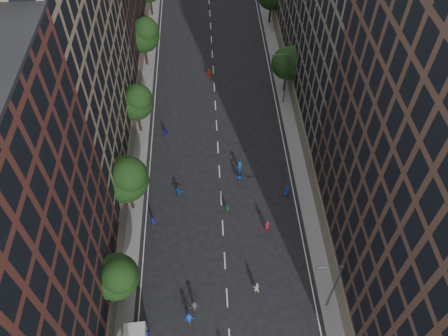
# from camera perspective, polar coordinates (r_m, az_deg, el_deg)

# --- Properties ---
(ground) EXTENTS (240.00, 240.00, 0.00)m
(ground) POSITION_cam_1_polar(r_m,az_deg,el_deg) (65.09, -0.95, 5.28)
(ground) COLOR black
(ground) RESTS_ON ground
(sidewalk_left) EXTENTS (4.00, 105.00, 0.15)m
(sidewalk_left) POSITION_cam_1_polar(r_m,az_deg,el_deg) (71.37, -11.01, 9.08)
(sidewalk_left) COLOR slate
(sidewalk_left) RESTS_ON ground
(sidewalk_right) EXTENTS (4.00, 105.00, 0.15)m
(sidewalk_right) POSITION_cam_1_polar(r_m,az_deg,el_deg) (71.83, 8.54, 9.81)
(sidewalk_right) COLOR slate
(sidewalk_right) RESTS_ON ground
(bldg_left_b) EXTENTS (14.00, 26.00, 34.00)m
(bldg_left_b) POSITION_cam_1_polar(r_m,az_deg,el_deg) (53.34, -22.42, 13.45)
(bldg_left_b) COLOR #90795E
(bldg_left_b) RESTS_ON ground
(bldg_right_b) EXTENTS (14.00, 28.00, 33.00)m
(bldg_right_b) POSITION_cam_1_polar(r_m,az_deg,el_deg) (61.70, 17.69, 19.39)
(bldg_right_b) COLOR #696256
(bldg_right_b) RESTS_ON ground
(tree_left_1) EXTENTS (4.80, 4.80, 8.21)m
(tree_left_1) POSITION_cam_1_polar(r_m,az_deg,el_deg) (45.89, -13.87, -13.58)
(tree_left_1) COLOR black
(tree_left_1) RESTS_ON ground
(tree_left_2) EXTENTS (5.60, 5.60, 9.45)m
(tree_left_2) POSITION_cam_1_polar(r_m,az_deg,el_deg) (51.69, -12.63, -1.25)
(tree_left_2) COLOR black
(tree_left_2) RESTS_ON ground
(tree_left_3) EXTENTS (5.00, 5.00, 8.58)m
(tree_left_3) POSITION_cam_1_polar(r_m,az_deg,el_deg) (61.78, -11.39, 8.56)
(tree_left_3) COLOR black
(tree_left_3) RESTS_ON ground
(tree_left_4) EXTENTS (5.40, 5.40, 9.08)m
(tree_left_4) POSITION_cam_1_polar(r_m,az_deg,el_deg) (74.37, -10.44, 16.85)
(tree_left_4) COLOR black
(tree_left_4) RESTS_ON ground
(tree_right_a) EXTENTS (5.00, 5.00, 8.39)m
(tree_right_a) POSITION_cam_1_polar(r_m,az_deg,el_deg) (68.61, 8.51, 13.55)
(tree_right_a) COLOR black
(tree_right_a) RESTS_ON ground
(streetlamp_near) EXTENTS (2.64, 0.22, 9.06)m
(streetlamp_near) POSITION_cam_1_polar(r_m,az_deg,el_deg) (45.94, 14.01, -14.59)
(streetlamp_near) COLOR #595B60
(streetlamp_near) RESTS_ON ground
(streetlamp_far) EXTENTS (2.64, 0.22, 9.06)m
(streetlamp_far) POSITION_cam_1_polar(r_m,az_deg,el_deg) (66.47, 7.96, 11.78)
(streetlamp_far) COLOR #595B60
(streetlamp_far) RESTS_ON ground
(skater_0) EXTENTS (0.97, 0.74, 1.76)m
(skater_0) POSITION_cam_1_polar(r_m,az_deg,el_deg) (48.01, -10.19, -20.62)
(skater_0) COLOR #1519AD
(skater_0) RESTS_ON ground
(skater_3) EXTENTS (1.25, 0.79, 1.84)m
(skater_3) POSITION_cam_1_polar(r_m,az_deg,el_deg) (48.01, -4.59, -19.03)
(skater_3) COLOR #143AA6
(skater_3) RESTS_ON ground
(skater_7) EXTENTS (0.81, 0.65, 1.92)m
(skater_7) POSITION_cam_1_polar(r_m,az_deg,el_deg) (53.25, 5.64, -7.55)
(skater_7) COLOR maroon
(skater_7) RESTS_ON ground
(skater_8) EXTENTS (0.96, 0.84, 1.66)m
(skater_8) POSITION_cam_1_polar(r_m,az_deg,el_deg) (49.45, 4.25, -15.29)
(skater_8) COLOR silver
(skater_8) RESTS_ON ground
(skater_9) EXTENTS (1.14, 0.77, 1.63)m
(skater_9) POSITION_cam_1_polar(r_m,az_deg,el_deg) (48.57, -3.87, -17.62)
(skater_9) COLOR #3B3A3F
(skater_9) RESTS_ON ground
(skater_10) EXTENTS (0.99, 0.68, 1.56)m
(skater_10) POSITION_cam_1_polar(r_m,az_deg,el_deg) (54.58, 0.46, -5.40)
(skater_10) COLOR #22713A
(skater_10) RESTS_ON ground
(skater_11) EXTENTS (1.55, 0.74, 1.60)m
(skater_11) POSITION_cam_1_polar(r_m,az_deg,el_deg) (56.40, -5.99, -3.19)
(skater_11) COLOR #154BAB
(skater_11) RESTS_ON ground
(skater_12) EXTENTS (0.92, 0.75, 1.63)m
(skater_12) POSITION_cam_1_polar(r_m,az_deg,el_deg) (56.82, 8.20, -2.96)
(skater_12) COLOR #1536B2
(skater_12) RESTS_ON ground
(skater_13) EXTENTS (0.65, 0.55, 1.51)m
(skater_13) POSITION_cam_1_polar(r_m,az_deg,el_deg) (54.25, -9.27, -6.97)
(skater_13) COLOR #121899
(skater_13) RESTS_ON ground
(skater_14) EXTENTS (1.08, 0.95, 1.86)m
(skater_14) POSITION_cam_1_polar(r_m,az_deg,el_deg) (57.57, 1.94, -1.14)
(skater_14) COLOR navy
(skater_14) RESTS_ON ground
(skater_15) EXTENTS (1.24, 0.91, 1.71)m
(skater_15) POSITION_cam_1_polar(r_m,az_deg,el_deg) (58.81, 2.03, 0.21)
(skater_15) COLOR #113E91
(skater_15) RESTS_ON ground
(skater_16) EXTENTS (0.92, 0.42, 1.54)m
(skater_16) POSITION_cam_1_polar(r_m,az_deg,el_deg) (63.85, -7.66, 4.62)
(skater_16) COLOR #1A13A0
(skater_16) RESTS_ON ground
(skater_17) EXTENTS (1.53, 0.89, 1.57)m
(skater_17) POSITION_cam_1_polar(r_m,az_deg,el_deg) (73.59, -1.93, 12.21)
(skater_17) COLOR #A6241B
(skater_17) RESTS_ON ground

